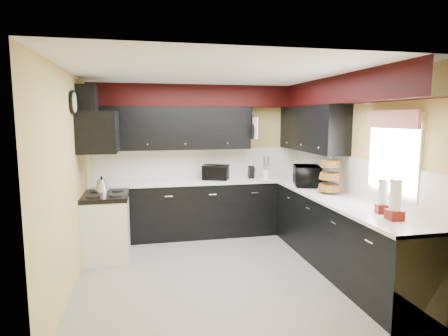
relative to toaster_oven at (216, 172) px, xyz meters
name	(u,v)px	position (x,y,z in m)	size (l,w,h in m)	color
ground	(222,269)	(-0.21, -1.52, -1.06)	(3.60, 3.60, 0.00)	gray
wall_back	(201,160)	(-0.21, 0.28, 0.19)	(3.60, 0.06, 2.50)	#E0C666
wall_right	(351,171)	(1.59, -1.52, 0.19)	(0.06, 3.60, 2.50)	#E0C666
wall_left	(71,180)	(-2.01, -1.52, 0.19)	(0.06, 3.60, 2.50)	#E0C666
ceiling	(222,74)	(-0.21, -1.52, 1.44)	(3.60, 3.60, 0.06)	white
cab_back	(204,209)	(-0.21, -0.02, -0.61)	(3.60, 0.60, 0.90)	black
cab_right	(339,235)	(1.29, -1.82, -0.61)	(0.60, 3.00, 0.90)	black
counter_back	(204,181)	(-0.21, -0.02, -0.14)	(3.62, 0.64, 0.04)	white
counter_right	(341,200)	(1.29, -1.82, -0.14)	(0.64, 3.02, 0.04)	white
splash_back	(201,163)	(-0.21, 0.27, 0.13)	(3.60, 0.02, 0.50)	white
splash_right	(350,175)	(1.58, -1.52, 0.13)	(0.02, 3.60, 0.50)	white
upper_back	(172,128)	(-0.71, 0.11, 0.74)	(2.60, 0.35, 0.70)	black
upper_right	(311,129)	(1.42, -0.62, 0.74)	(0.35, 1.80, 0.70)	black
soffit_back	(202,96)	(-0.21, 0.10, 1.26)	(3.60, 0.36, 0.35)	black
soffit_right	(349,89)	(1.41, -1.70, 1.26)	(0.36, 3.24, 0.35)	black
stove	(107,228)	(-1.71, -0.77, -0.63)	(0.60, 0.75, 0.86)	white
cooktop	(105,196)	(-1.71, -0.77, -0.17)	(0.62, 0.77, 0.06)	black
hood	(99,132)	(-1.76, -0.77, 0.72)	(0.50, 0.78, 0.55)	black
hood_duct	(87,100)	(-1.89, -0.77, 1.14)	(0.24, 0.40, 0.40)	black
window	(394,155)	(1.58, -2.42, 0.49)	(0.03, 0.86, 0.96)	white
valance	(391,119)	(1.52, -2.42, 0.89)	(0.04, 0.88, 0.20)	red
pan_top	(251,116)	(0.61, 0.03, 0.94)	(0.03, 0.22, 0.40)	black
pan_mid	(253,131)	(0.61, -0.10, 0.69)	(0.03, 0.28, 0.46)	black
pan_low	(248,132)	(0.61, 0.16, 0.66)	(0.03, 0.24, 0.42)	black
cut_board	(255,128)	(0.62, -0.22, 0.74)	(0.03, 0.26, 0.35)	white
baskets	(330,176)	(1.31, -1.47, 0.12)	(0.27, 0.27, 0.50)	brown
clock	(73,102)	(-1.98, -1.27, 1.09)	(0.03, 0.30, 0.30)	black
deco_plate	(367,95)	(1.56, -1.87, 1.19)	(0.03, 0.24, 0.24)	white
toaster_oven	(216,172)	(0.00, 0.00, 0.00)	(0.42, 0.35, 0.24)	black
microwave	(307,176)	(1.26, -0.85, 0.03)	(0.55, 0.37, 0.30)	black
utensil_crock	(266,174)	(0.89, 0.01, -0.05)	(0.13, 0.13, 0.14)	white
knife_block	(251,172)	(0.62, -0.01, -0.02)	(0.09, 0.13, 0.20)	black
kettle	(102,185)	(-1.77, -0.58, -0.05)	(0.19, 0.19, 0.17)	silver
dispenser_a	(383,198)	(1.34, -2.60, 0.05)	(0.12, 0.12, 0.34)	maroon
dispenser_b	(395,201)	(1.30, -2.85, 0.08)	(0.14, 0.14, 0.39)	#5E0604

